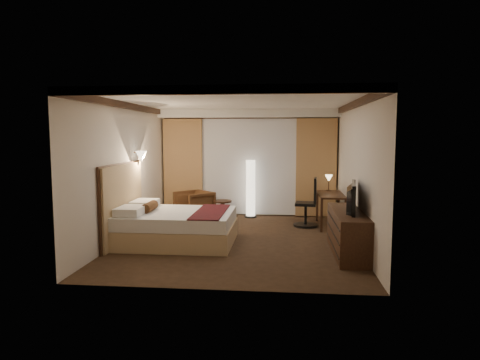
# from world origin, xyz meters

# --- Properties ---
(floor) EXTENTS (4.50, 5.50, 0.01)m
(floor) POSITION_xyz_m (0.00, 0.00, 0.00)
(floor) COLOR #312013
(floor) RESTS_ON ground
(ceiling) EXTENTS (4.50, 5.50, 0.01)m
(ceiling) POSITION_xyz_m (0.00, 0.00, 2.70)
(ceiling) COLOR white
(ceiling) RESTS_ON back_wall
(back_wall) EXTENTS (4.50, 0.02, 2.70)m
(back_wall) POSITION_xyz_m (0.00, 2.75, 1.35)
(back_wall) COLOR beige
(back_wall) RESTS_ON floor
(left_wall) EXTENTS (0.02, 5.50, 2.70)m
(left_wall) POSITION_xyz_m (-2.25, 0.00, 1.35)
(left_wall) COLOR beige
(left_wall) RESTS_ON floor
(right_wall) EXTENTS (0.02, 5.50, 2.70)m
(right_wall) POSITION_xyz_m (2.25, 0.00, 1.35)
(right_wall) COLOR beige
(right_wall) RESTS_ON floor
(crown_molding) EXTENTS (4.50, 5.50, 0.12)m
(crown_molding) POSITION_xyz_m (0.00, 0.00, 2.64)
(crown_molding) COLOR black
(crown_molding) RESTS_ON ceiling
(soffit) EXTENTS (4.50, 0.50, 0.20)m
(soffit) POSITION_xyz_m (0.00, 2.50, 2.60)
(soffit) COLOR white
(soffit) RESTS_ON ceiling
(curtain_sheer) EXTENTS (2.48, 0.04, 2.45)m
(curtain_sheer) POSITION_xyz_m (0.00, 2.67, 1.25)
(curtain_sheer) COLOR silver
(curtain_sheer) RESTS_ON back_wall
(curtain_left_drape) EXTENTS (1.00, 0.14, 2.45)m
(curtain_left_drape) POSITION_xyz_m (-1.70, 2.61, 1.25)
(curtain_left_drape) COLOR tan
(curtain_left_drape) RESTS_ON back_wall
(curtain_right_drape) EXTENTS (1.00, 0.14, 2.45)m
(curtain_right_drape) POSITION_xyz_m (1.70, 2.61, 1.25)
(curtain_right_drape) COLOR tan
(curtain_right_drape) RESTS_ON back_wall
(wall_sconce) EXTENTS (0.24, 0.24, 0.24)m
(wall_sconce) POSITION_xyz_m (-2.09, 0.49, 1.62)
(wall_sconce) COLOR white
(wall_sconce) RESTS_ON left_wall
(bed) EXTENTS (2.13, 1.66, 0.62)m
(bed) POSITION_xyz_m (-1.13, -0.34, 0.31)
(bed) COLOR white
(bed) RESTS_ON floor
(headboard) EXTENTS (0.12, 1.96, 1.50)m
(headboard) POSITION_xyz_m (-2.20, -0.34, 0.75)
(headboard) COLOR tan
(headboard) RESTS_ON floor
(armchair) EXTENTS (1.04, 1.04, 0.78)m
(armchair) POSITION_xyz_m (-1.28, 1.91, 0.39)
(armchair) COLOR #492D16
(armchair) RESTS_ON floor
(side_table) EXTENTS (0.45, 0.45, 0.49)m
(side_table) POSITION_xyz_m (-0.57, 1.90, 0.25)
(side_table) COLOR black
(side_table) RESTS_ON floor
(floor_lamp) EXTENTS (0.31, 0.31, 1.45)m
(floor_lamp) POSITION_xyz_m (0.07, 2.39, 0.73)
(floor_lamp) COLOR white
(floor_lamp) RESTS_ON floor
(desk) EXTENTS (0.55, 1.28, 0.75)m
(desk) POSITION_xyz_m (1.95, 1.46, 0.38)
(desk) COLOR black
(desk) RESTS_ON floor
(desk_lamp) EXTENTS (0.18, 0.18, 0.34)m
(desk_lamp) POSITION_xyz_m (1.95, 1.95, 0.92)
(desk_lamp) COLOR #FFD899
(desk_lamp) RESTS_ON desk
(office_chair) EXTENTS (0.59, 0.59, 1.12)m
(office_chair) POSITION_xyz_m (1.39, 1.41, 0.56)
(office_chair) COLOR black
(office_chair) RESTS_ON floor
(dresser) EXTENTS (0.50, 1.92, 0.75)m
(dresser) POSITION_xyz_m (2.00, -0.76, 0.37)
(dresser) COLOR black
(dresser) RESTS_ON floor
(television) EXTENTS (0.81, 1.22, 0.15)m
(television) POSITION_xyz_m (1.97, -0.76, 1.07)
(television) COLOR black
(television) RESTS_ON dresser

